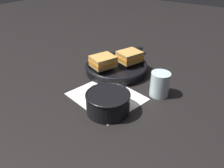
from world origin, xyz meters
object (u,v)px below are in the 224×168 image
(skillet, at_px, (117,67))
(drinking_glass, at_px, (160,84))
(sandwich_near_left, at_px, (129,56))
(sandwich_near_right, at_px, (103,61))
(soup_bowl, at_px, (108,101))
(spoon, at_px, (105,99))

(skillet, height_order, drinking_glass, drinking_glass)
(sandwich_near_left, xyz_separation_m, sandwich_near_right, (-0.07, -0.11, 0.00))
(soup_bowl, relative_size, skillet, 0.38)
(soup_bowl, xyz_separation_m, sandwich_near_left, (-0.11, 0.31, 0.02))
(sandwich_near_right, height_order, drinking_glass, drinking_glass)
(sandwich_near_right, relative_size, drinking_glass, 1.33)
(soup_bowl, relative_size, drinking_glass, 1.62)
(skillet, height_order, sandwich_near_left, sandwich_near_left)
(spoon, height_order, skillet, skillet)
(skillet, xyz_separation_m, sandwich_near_right, (-0.03, -0.06, 0.04))
(skillet, bearing_deg, spoon, -65.70)
(skillet, bearing_deg, sandwich_near_right, -119.56)
(sandwich_near_left, distance_m, drinking_glass, 0.24)
(sandwich_near_left, distance_m, sandwich_near_right, 0.13)
(spoon, distance_m, skillet, 0.24)
(soup_bowl, height_order, drinking_glass, drinking_glass)
(spoon, bearing_deg, soup_bowl, -22.41)
(skillet, distance_m, sandwich_near_right, 0.08)
(skillet, bearing_deg, drinking_glass, -15.46)
(sandwich_near_left, bearing_deg, drinking_glass, -30.12)
(skillet, relative_size, sandwich_near_right, 3.23)
(spoon, bearing_deg, skillet, 135.78)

